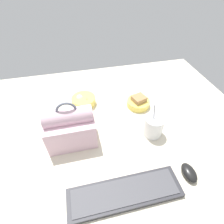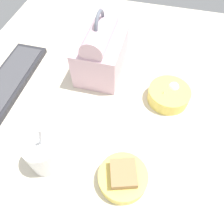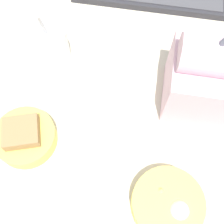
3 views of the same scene
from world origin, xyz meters
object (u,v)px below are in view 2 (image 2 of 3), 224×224
object	(u,v)px
bento_bowl_snacks	(169,94)
soup_cup	(44,153)
keyboard	(5,86)
bento_bowl_sandwich	(123,177)
lunch_bag	(101,51)

from	to	relation	value
bento_bowl_snacks	soup_cup	bearing A→B (deg)	135.42
keyboard	soup_cup	world-z (taller)	soup_cup
soup_cup	bento_bowl_sandwich	world-z (taller)	soup_cup
keyboard	bento_bowl_sandwich	size ratio (longest dim) A/B	3.29
lunch_bag	bento_bowl_snacks	xyz separation A→B (cm)	(-7.77, -24.34, -6.06)
bento_bowl_sandwich	soup_cup	bearing A→B (deg)	89.60
keyboard	soup_cup	distance (cm)	32.38
bento_bowl_sandwich	bento_bowl_snacks	bearing A→B (deg)	-15.71
bento_bowl_snacks	bento_bowl_sandwich	bearing A→B (deg)	164.29
lunch_bag	bento_bowl_sandwich	bearing A→B (deg)	-156.70
lunch_bag	bento_bowl_snacks	distance (cm)	26.26
keyboard	soup_cup	bearing A→B (deg)	-130.02
keyboard	bento_bowl_snacks	bearing A→B (deg)	-80.78
lunch_bag	soup_cup	world-z (taller)	lunch_bag
lunch_bag	soup_cup	distance (cm)	37.53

